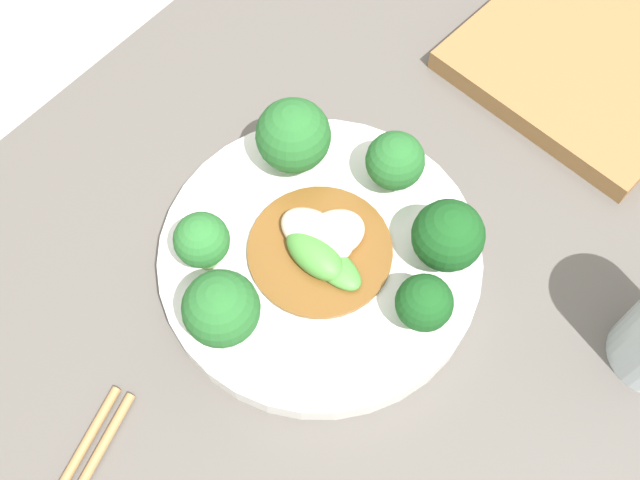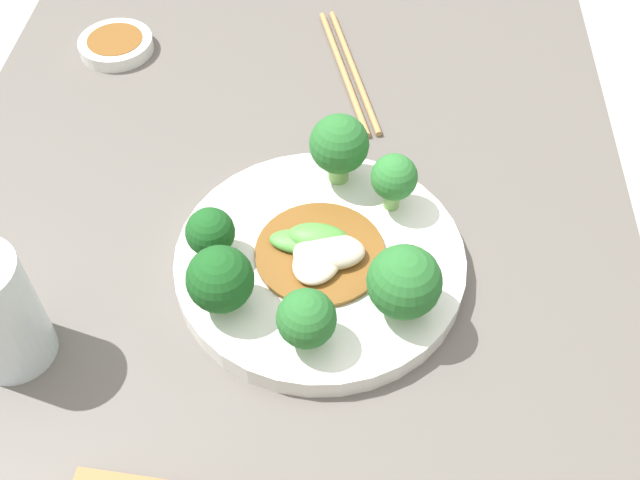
% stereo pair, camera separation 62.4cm
% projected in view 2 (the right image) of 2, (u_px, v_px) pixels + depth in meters
% --- Properties ---
extents(table, '(1.03, 0.67, 0.77)m').
position_uv_depth(table, '(285.00, 459.00, 0.95)').
color(table, '#5B5651').
rests_on(table, ground_plane).
extents(plate, '(0.25, 0.25, 0.02)m').
position_uv_depth(plate, '(320.00, 262.00, 0.65)').
color(plate, white).
rests_on(plate, table).
extents(broccoli_northeast, '(0.06, 0.06, 0.07)m').
position_uv_depth(broccoli_northeast, '(404.00, 282.00, 0.58)').
color(broccoli_northeast, '#7AAD5B').
rests_on(broccoli_northeast, plate).
extents(broccoli_west, '(0.05, 0.05, 0.07)m').
position_uv_depth(broccoli_west, '(339.00, 145.00, 0.67)').
color(broccoli_west, '#7AAD5B').
rests_on(broccoli_west, plate).
extents(broccoli_southeast, '(0.05, 0.05, 0.06)m').
position_uv_depth(broccoli_southeast, '(220.00, 280.00, 0.59)').
color(broccoli_southeast, '#7AAD5B').
rests_on(broccoli_southeast, plate).
extents(broccoli_south, '(0.04, 0.04, 0.05)m').
position_uv_depth(broccoli_south, '(210.00, 233.00, 0.62)').
color(broccoli_south, '#70A356').
rests_on(broccoli_south, plate).
extents(broccoli_northwest, '(0.04, 0.04, 0.06)m').
position_uv_depth(broccoli_northwest, '(394.00, 178.00, 0.65)').
color(broccoli_northwest, '#7AAD5B').
rests_on(broccoli_northwest, plate).
extents(broccoli_east, '(0.05, 0.05, 0.05)m').
position_uv_depth(broccoli_east, '(306.00, 319.00, 0.57)').
color(broccoli_east, '#70A356').
rests_on(broccoli_east, plate).
extents(stirfry_center, '(0.11, 0.11, 0.02)m').
position_uv_depth(stirfry_center, '(320.00, 251.00, 0.64)').
color(stirfry_center, brown).
rests_on(stirfry_center, plate).
extents(chopsticks, '(0.21, 0.08, 0.01)m').
position_uv_depth(chopsticks, '(348.00, 70.00, 0.83)').
color(chopsticks, '#AD7F4C').
rests_on(chopsticks, table).
extents(sauce_dish, '(0.08, 0.08, 0.02)m').
position_uv_depth(sauce_dish, '(116.00, 44.00, 0.85)').
color(sauce_dish, white).
rests_on(sauce_dish, table).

